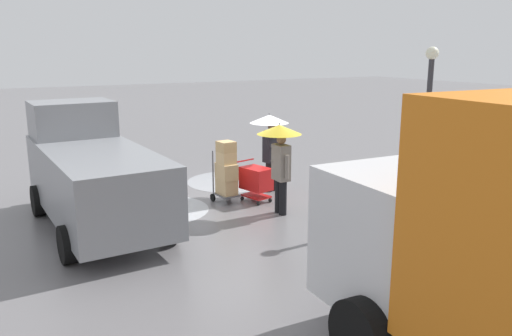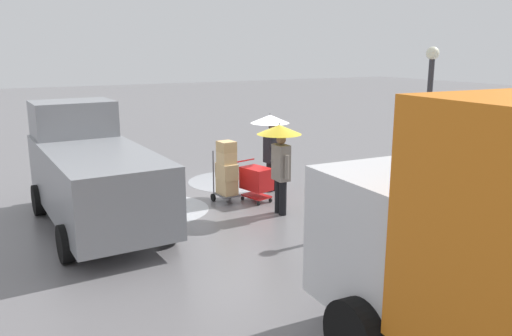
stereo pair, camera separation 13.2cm
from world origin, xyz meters
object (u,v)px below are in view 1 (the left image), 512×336
shopping_cart_vendor (256,180)px  pedestrian_black_side (270,134)px  hand_dolly_boxes (226,171)px  street_lamp (428,116)px  cargo_van_parked_right (93,173)px  pedestrian_pink_side (280,148)px

shopping_cart_vendor → pedestrian_black_side: bearing=-140.9°
hand_dolly_boxes → street_lamp: 4.94m
cargo_van_parked_right → hand_dolly_boxes: 3.28m
pedestrian_pink_side → pedestrian_black_side: (-0.77, -1.75, 0.00)m
cargo_van_parked_right → street_lamp: bearing=154.9°
cargo_van_parked_right → pedestrian_black_side: cargo_van_parked_right is taller
shopping_cart_vendor → pedestrian_pink_side: pedestrian_pink_side is taller
cargo_van_parked_right → pedestrian_pink_side: bearing=162.5°
shopping_cart_vendor → pedestrian_pink_side: 1.51m
shopping_cart_vendor → hand_dolly_boxes: (0.72, -0.25, 0.27)m
cargo_van_parked_right → pedestrian_pink_side: (-4.00, 1.26, 0.41)m
shopping_cart_vendor → pedestrian_black_side: 1.44m
pedestrian_pink_side → shopping_cart_vendor: bearing=-89.0°
pedestrian_pink_side → pedestrian_black_side: 1.92m
shopping_cart_vendor → pedestrian_black_side: (-0.79, -0.64, 1.02)m
pedestrian_pink_side → street_lamp: street_lamp is taller
pedestrian_black_side → shopping_cart_vendor: bearing=39.1°
hand_dolly_boxes → pedestrian_pink_side: bearing=118.4°
shopping_cart_vendor → street_lamp: (-2.69, 2.98, 1.80)m
pedestrian_black_side → street_lamp: street_lamp is taller
hand_dolly_boxes → pedestrian_pink_side: size_ratio=0.74×
hand_dolly_boxes → street_lamp: (-3.41, 3.23, 1.54)m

